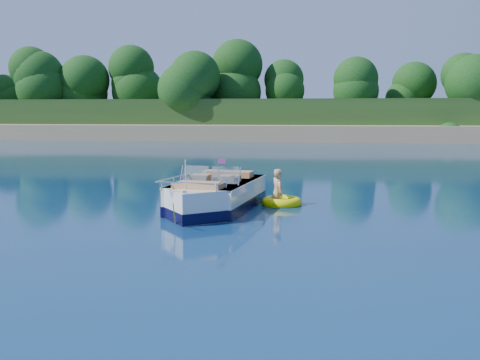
{
  "coord_description": "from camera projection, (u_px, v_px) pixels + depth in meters",
  "views": [
    {
      "loc": [
        2.27,
        -14.17,
        2.75
      ],
      "look_at": [
        0.22,
        0.55,
        0.85
      ],
      "focal_mm": 40.0,
      "sensor_mm": 36.0,
      "label": 1
    }
  ],
  "objects": [
    {
      "name": "tow_tube",
      "position": [
        282.0,
        202.0,
        15.89
      ],
      "size": [
        1.41,
        1.41,
        0.32
      ],
      "rotation": [
        0.0,
        0.0,
        0.19
      ],
      "color": "#EEEB03",
      "rests_on": "ground"
    },
    {
      "name": "motorboat",
      "position": [
        214.0,
        198.0,
        14.99
      ],
      "size": [
        2.45,
        5.44,
        1.82
      ],
      "rotation": [
        0.0,
        0.0,
        -0.14
      ],
      "color": "white",
      "rests_on": "ground"
    },
    {
      "name": "treeline",
      "position": [
        293.0,
        84.0,
        54.16
      ],
      "size": [
        150.0,
        7.12,
        8.19
      ],
      "color": "black",
      "rests_on": "ground"
    },
    {
      "name": "shoreline",
      "position": [
        299.0,
        124.0,
        77.11
      ],
      "size": [
        170.0,
        59.0,
        6.0
      ],
      "color": "#8E7A52",
      "rests_on": "ground"
    },
    {
      "name": "ground",
      "position": [
        229.0,
        213.0,
        14.58
      ],
      "size": [
        160.0,
        160.0,
        0.0
      ],
      "primitive_type": "plane",
      "color": "#0A224A",
      "rests_on": "ground"
    },
    {
      "name": "boy",
      "position": [
        277.0,
        204.0,
        15.99
      ],
      "size": [
        0.69,
        0.85,
        1.54
      ],
      "primitive_type": "imported",
      "rotation": [
        0.0,
        -0.17,
        2.09
      ],
      "color": "tan",
      "rests_on": "ground"
    }
  ]
}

